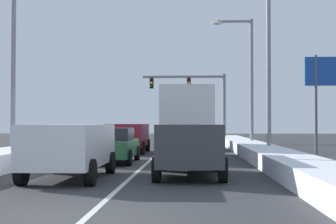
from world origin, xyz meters
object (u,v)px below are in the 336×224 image
object	(u,v)px
street_lamp_left_mid	(21,52)
sedan_black_right_lane_third	(188,138)
street_lamp_right_mid	(246,72)
sedan_green_center_lane_second	(113,145)
street_lamp_right_near	(262,56)
roadside_sign_right	(334,82)
suv_white_center_lane_nearest	(71,146)
box_truck_right_lane_second	(188,119)
suv_maroon_center_lane_third	(129,135)
traffic_light_gantry	(198,93)
suv_charcoal_right_lane_nearest	(190,145)

from	to	relation	value
street_lamp_left_mid	sedan_black_right_lane_third	bearing A→B (deg)	55.67
sedan_black_right_lane_third	street_lamp_right_mid	world-z (taller)	street_lamp_right_mid
sedan_black_right_lane_third	sedan_green_center_lane_second	xyz separation A→B (m)	(-3.22, -11.06, 0.00)
street_lamp_right_near	sedan_black_right_lane_third	bearing A→B (deg)	117.08
street_lamp_right_near	roadside_sign_right	xyz separation A→B (m)	(4.36, 2.71, -1.10)
sedan_green_center_lane_second	street_lamp_left_mid	distance (m)	5.84
suv_white_center_lane_nearest	box_truck_right_lane_second	bearing A→B (deg)	68.86
street_lamp_right_near	street_lamp_left_mid	bearing A→B (deg)	-162.57
suv_maroon_center_lane_third	traffic_light_gantry	world-z (taller)	traffic_light_gantry
suv_white_center_lane_nearest	traffic_light_gantry	size ratio (longest dim) A/B	0.65
suv_white_center_lane_nearest	roadside_sign_right	xyz separation A→B (m)	(11.62, 12.71, 3.00)
box_truck_right_lane_second	sedan_green_center_lane_second	world-z (taller)	box_truck_right_lane_second
sedan_green_center_lane_second	suv_maroon_center_lane_third	size ratio (longest dim) A/B	0.92
suv_white_center_lane_nearest	suv_maroon_center_lane_third	world-z (taller)	same
box_truck_right_lane_second	street_lamp_left_mid	world-z (taller)	street_lamp_left_mid
suv_charcoal_right_lane_nearest	traffic_light_gantry	bearing A→B (deg)	88.58
suv_charcoal_right_lane_nearest	street_lamp_right_mid	bearing A→B (deg)	77.48
sedan_black_right_lane_third	street_lamp_left_mid	size ratio (longest dim) A/B	0.55
street_lamp_right_near	suv_charcoal_right_lane_nearest	bearing A→B (deg)	-111.67
suv_white_center_lane_nearest	suv_maroon_center_lane_third	distance (m)	13.43
suv_charcoal_right_lane_nearest	street_lamp_right_mid	distance (m)	17.22
street_lamp_right_mid	roadside_sign_right	distance (m)	6.38
sedan_black_right_lane_third	suv_white_center_lane_nearest	size ratio (longest dim) A/B	0.92
suv_charcoal_right_lane_nearest	traffic_light_gantry	xyz separation A→B (m)	(0.72, 29.05, 3.48)
street_lamp_right_mid	street_lamp_left_mid	size ratio (longest dim) A/B	1.05
suv_charcoal_right_lane_nearest	box_truck_right_lane_second	size ratio (longest dim) A/B	0.68
sedan_green_center_lane_second	suv_maroon_center_lane_third	world-z (taller)	suv_maroon_center_lane_third
sedan_green_center_lane_second	street_lamp_right_near	xyz separation A→B (m)	(6.95, 3.76, 4.35)
suv_white_center_lane_nearest	suv_maroon_center_lane_third	xyz separation A→B (m)	(0.09, 13.43, 0.00)
roadside_sign_right	suv_maroon_center_lane_third	bearing A→B (deg)	176.42
suv_maroon_center_lane_third	street_lamp_right_mid	xyz separation A→B (m)	(7.19, 3.84, 4.05)
box_truck_right_lane_second	roadside_sign_right	size ratio (longest dim) A/B	1.31
sedan_green_center_lane_second	roadside_sign_right	world-z (taller)	roadside_sign_right
box_truck_right_lane_second	roadside_sign_right	xyz separation A→B (m)	(8.09, 3.59, 2.12)
box_truck_right_lane_second	street_lamp_right_near	size ratio (longest dim) A/B	0.84
street_lamp_right_mid	sedan_green_center_lane_second	bearing A→B (deg)	-122.31
traffic_light_gantry	street_lamp_right_near	xyz separation A→B (m)	(2.89, -19.98, 0.62)
sedan_black_right_lane_third	street_lamp_right_near	distance (m)	9.28
roadside_sign_right	suv_charcoal_right_lane_nearest	bearing A→B (deg)	-124.04
traffic_light_gantry	street_lamp_right_mid	xyz separation A→B (m)	(2.91, -12.71, 0.57)
suv_maroon_center_lane_third	roadside_sign_right	distance (m)	11.93
street_lamp_left_mid	sedan_green_center_lane_second	bearing A→B (deg)	-3.86
sedan_black_right_lane_third	traffic_light_gantry	world-z (taller)	traffic_light_gantry
box_truck_right_lane_second	street_lamp_right_near	xyz separation A→B (m)	(3.73, 0.87, 3.21)
suv_white_center_lane_nearest	roadside_sign_right	distance (m)	17.48
street_lamp_right_near	roadside_sign_right	world-z (taller)	street_lamp_right_near
suv_charcoal_right_lane_nearest	suv_white_center_lane_nearest	bearing A→B (deg)	-165.78
street_lamp_right_mid	street_lamp_left_mid	bearing A→B (deg)	-135.95
street_lamp_right_mid	box_truck_right_lane_second	bearing A→B (deg)	-114.77
traffic_light_gantry	sedan_black_right_lane_third	bearing A→B (deg)	-93.81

